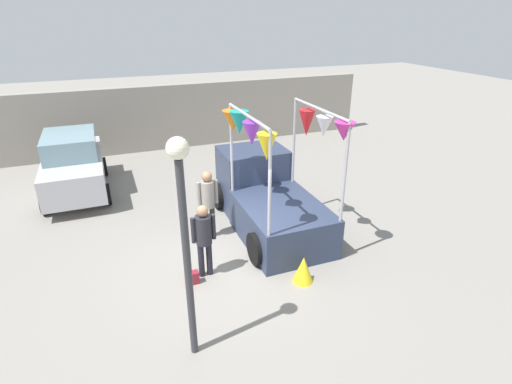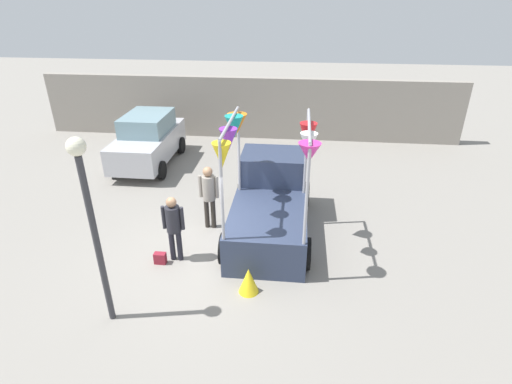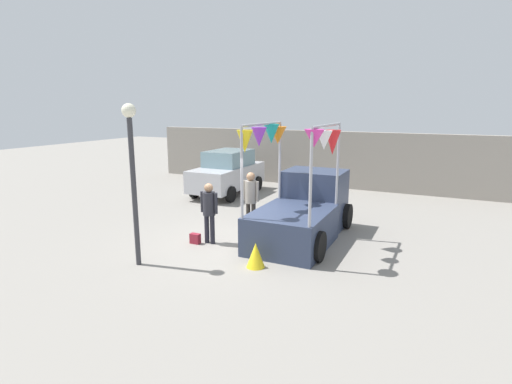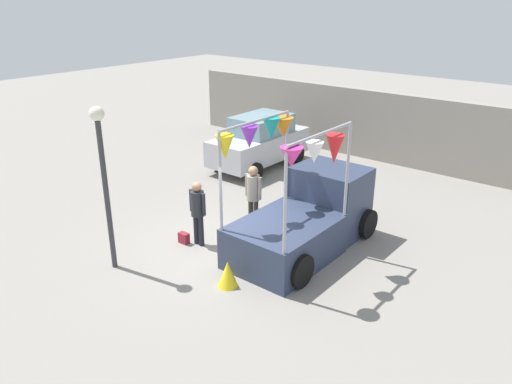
{
  "view_description": "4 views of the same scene",
  "coord_description": "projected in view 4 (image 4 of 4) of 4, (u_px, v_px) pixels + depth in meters",
  "views": [
    {
      "loc": [
        -2.22,
        -7.4,
        5.31
      ],
      "look_at": [
        0.77,
        0.26,
        1.55
      ],
      "focal_mm": 28.0,
      "sensor_mm": 36.0,
      "label": 1
    },
    {
      "loc": [
        2.14,
        -7.95,
        5.85
      ],
      "look_at": [
        1.22,
        0.74,
        1.43
      ],
      "focal_mm": 28.0,
      "sensor_mm": 36.0,
      "label": 2
    },
    {
      "loc": [
        5.08,
        -9.22,
        3.73
      ],
      "look_at": [
        0.62,
        0.15,
        1.49
      ],
      "focal_mm": 28.0,
      "sensor_mm": 36.0,
      "label": 3
    },
    {
      "loc": [
        7.66,
        -8.09,
        5.96
      ],
      "look_at": [
        0.54,
        0.62,
        1.45
      ],
      "focal_mm": 35.0,
      "sensor_mm": 36.0,
      "label": 4
    }
  ],
  "objects": [
    {
      "name": "handbag",
      "position": [
        184.0,
        238.0,
        12.72
      ],
      "size": [
        0.28,
        0.16,
        0.28
      ],
      "primitive_type": "cube",
      "color": "maroon",
      "rests_on": "ground"
    },
    {
      "name": "person_customer",
      "position": [
        198.0,
        207.0,
        12.33
      ],
      "size": [
        0.53,
        0.34,
        1.69
      ],
      "color": "black",
      "rests_on": "ground"
    },
    {
      "name": "street_lamp",
      "position": [
        103.0,
        166.0,
        10.75
      ],
      "size": [
        0.32,
        0.32,
        3.79
      ],
      "color": "#333338",
      "rests_on": "ground"
    },
    {
      "name": "brick_boundary_wall",
      "position": [
        387.0,
        128.0,
        18.52
      ],
      "size": [
        18.0,
        0.36,
        2.6
      ],
      "primitive_type": "cube",
      "color": "gray",
      "rests_on": "ground"
    },
    {
      "name": "folded_kite_bundle_sunflower",
      "position": [
        228.0,
        274.0,
        10.79
      ],
      "size": [
        0.51,
        0.51,
        0.6
      ],
      "primitive_type": "cone",
      "rotation": [
        0.0,
        0.0,
        2.97
      ],
      "color": "yellow",
      "rests_on": "ground"
    },
    {
      "name": "vendor_truck",
      "position": [
        309.0,
        212.0,
        12.38
      ],
      "size": [
        2.33,
        4.06,
        3.3
      ],
      "color": "#2D3851",
      "rests_on": "ground"
    },
    {
      "name": "person_vendor",
      "position": [
        253.0,
        191.0,
        13.11
      ],
      "size": [
        0.53,
        0.34,
        1.8
      ],
      "color": "#2D2823",
      "rests_on": "ground"
    },
    {
      "name": "ground_plane",
      "position": [
        224.0,
        248.0,
        12.54
      ],
      "size": [
        60.0,
        60.0,
        0.0
      ],
      "primitive_type": "plane",
      "color": "gray"
    },
    {
      "name": "parked_car",
      "position": [
        260.0,
        141.0,
        18.08
      ],
      "size": [
        1.88,
        4.0,
        1.88
      ],
      "color": "#B7B7BC",
      "rests_on": "ground"
    }
  ]
}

